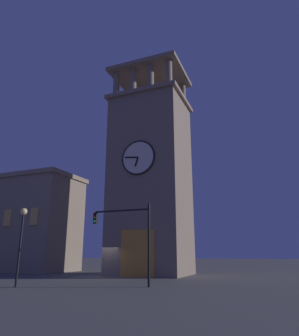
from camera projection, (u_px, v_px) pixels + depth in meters
ground_plane at (104, 276)px, 27.13m from camera, size 200.00×200.00×0.00m
clocktower at (151, 178)px, 31.47m from camera, size 7.74×6.80×23.50m
adjacent_wing_building at (6, 224)px, 37.61m from camera, size 18.76×6.84×10.87m
traffic_signal_near at (128, 229)px, 20.02m from camera, size 4.15×0.41×5.07m
street_lamp at (22, 230)px, 19.43m from camera, size 0.44×0.44×4.79m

